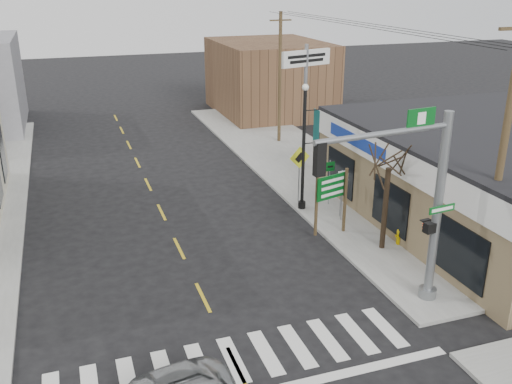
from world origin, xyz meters
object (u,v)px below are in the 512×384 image
object	(u,v)px
fire_hydrant	(399,236)
lamp_post	(305,138)
utility_pole_near	(502,158)
bare_tree	(390,153)
traffic_signal_pole	(419,191)
guide_sign	(332,193)
utility_pole_far	(280,77)
dance_center_sign	(306,76)

from	to	relation	value
fire_hydrant	lamp_post	distance (m)	6.09
lamp_post	utility_pole_near	size ratio (longest dim) A/B	0.62
lamp_post	bare_tree	world-z (taller)	lamp_post
lamp_post	bare_tree	size ratio (longest dim) A/B	1.16
traffic_signal_pole	guide_sign	bearing A→B (deg)	84.76
fire_hydrant	utility_pole_far	size ratio (longest dim) A/B	0.08
guide_sign	dance_center_sign	bearing A→B (deg)	56.77
traffic_signal_pole	utility_pole_far	world-z (taller)	utility_pole_far
dance_center_sign	bare_tree	distance (m)	10.79
dance_center_sign	fire_hydrant	bearing A→B (deg)	-108.35
dance_center_sign	utility_pole_far	bearing A→B (deg)	67.01
guide_sign	bare_tree	bearing A→B (deg)	-70.37
traffic_signal_pole	guide_sign	size ratio (longest dim) A/B	2.33
fire_hydrant	bare_tree	bearing A→B (deg)	-176.27
lamp_post	bare_tree	distance (m)	5.10
fire_hydrant	dance_center_sign	xyz separation A→B (m)	(0.36, 10.61, 4.78)
traffic_signal_pole	lamp_post	xyz separation A→B (m)	(-0.05, 8.70, -0.55)
fire_hydrant	lamp_post	world-z (taller)	lamp_post
bare_tree	utility_pole_far	xyz separation A→B (m)	(1.80, 16.14, 0.24)
fire_hydrant	lamp_post	xyz separation A→B (m)	(-2.14, 4.83, 3.02)
traffic_signal_pole	dance_center_sign	xyz separation A→B (m)	(2.45, 14.47, 1.21)
fire_hydrant	utility_pole_far	world-z (taller)	utility_pole_far
utility_pole_near	utility_pole_far	xyz separation A→B (m)	(0.30, 20.21, -0.62)
bare_tree	utility_pole_near	world-z (taller)	utility_pole_near
dance_center_sign	bare_tree	xyz separation A→B (m)	(-1.16, -10.66, -1.17)
guide_sign	traffic_signal_pole	bearing A→B (deg)	-105.81
bare_tree	fire_hydrant	bearing A→B (deg)	3.73
traffic_signal_pole	utility_pole_far	xyz separation A→B (m)	(3.09, 19.96, 0.28)
lamp_post	utility_pole_near	world-z (taller)	utility_pole_near
guide_sign	fire_hydrant	size ratio (longest dim) A/B	4.21
dance_center_sign	bare_tree	size ratio (longest dim) A/B	1.35
bare_tree	utility_pole_near	distance (m)	4.42
traffic_signal_pole	utility_pole_far	distance (m)	20.19
lamp_post	utility_pole_near	bearing A→B (deg)	-53.25
guide_sign	utility_pole_far	xyz separation A→B (m)	(3.20, 14.26, 2.38)
lamp_post	guide_sign	bearing A→B (deg)	-72.03
utility_pole_near	utility_pole_far	bearing A→B (deg)	89.70
fire_hydrant	dance_center_sign	size ratio (longest dim) A/B	0.10
lamp_post	utility_pole_far	distance (m)	11.72
fire_hydrant	utility_pole_near	size ratio (longest dim) A/B	0.07
traffic_signal_pole	guide_sign	xyz separation A→B (m)	(-0.11, 5.70, -2.10)
lamp_post	dance_center_sign	bearing A→B (deg)	85.72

